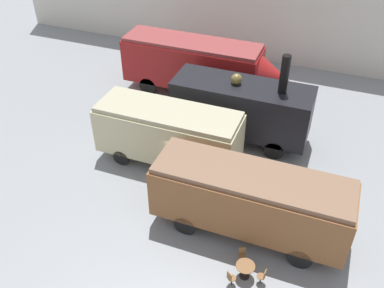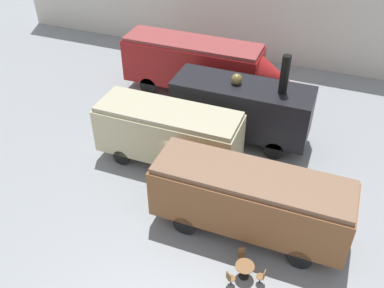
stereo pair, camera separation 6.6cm
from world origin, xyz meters
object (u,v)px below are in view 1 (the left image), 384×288
streamlined_locomotive (203,65)px  passenger_coach_wooden (250,198)px  steam_locomotive (241,107)px  visitor_person (152,181)px  cafe_chair_0 (242,254)px  passenger_coach_vintage (168,132)px  cafe_table_near (245,268)px

streamlined_locomotive → passenger_coach_wooden: size_ratio=1.28×
streamlined_locomotive → passenger_coach_wooden: 12.83m
steam_locomotive → visitor_person: bearing=-113.7°
passenger_coach_wooden → cafe_chair_0: size_ratio=10.35×
steam_locomotive → visitor_person: 7.26m
streamlined_locomotive → steam_locomotive: 5.63m
passenger_coach_wooden → visitor_person: bearing=174.0°
passenger_coach_vintage → cafe_chair_0: bearing=-42.9°
passenger_coach_vintage → visitor_person: size_ratio=4.66×
streamlined_locomotive → cafe_table_near: 15.59m
streamlined_locomotive → cafe_chair_0: bearing=-63.4°
passenger_coach_vintage → cafe_table_near: (6.20, -6.18, -1.45)m
passenger_coach_wooden → visitor_person: size_ratio=5.25×
passenger_coach_vintage → visitor_person: passenger_coach_vintage is taller
passenger_coach_wooden → cafe_table_near: 3.13m
streamlined_locomotive → steam_locomotive: bearing=-46.4°
cafe_chair_0 → visitor_person: (-5.57, 2.52, 0.43)m
visitor_person → passenger_coach_wooden: bearing=-6.0°
streamlined_locomotive → passenger_coach_wooden: streamlined_locomotive is taller
steam_locomotive → visitor_person: (-2.87, -6.54, -1.31)m
passenger_coach_vintage → visitor_person: 3.15m
cafe_table_near → cafe_chair_0: bearing=115.0°
streamlined_locomotive → cafe_table_near: streamlined_locomotive is taller
steam_locomotive → passenger_coach_vintage: size_ratio=1.02×
cafe_chair_0 → streamlined_locomotive: bearing=-178.3°
visitor_person → cafe_chair_0: bearing=-24.3°
cafe_chair_0 → visitor_person: 6.13m
passenger_coach_wooden → cafe_table_near: size_ratio=10.84×
cafe_table_near → streamlined_locomotive: bearing=116.5°
passenger_coach_vintage → cafe_table_near: 8.87m
steam_locomotive → passenger_coach_vintage: steam_locomotive is taller
streamlined_locomotive → cafe_table_near: bearing=-63.5°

